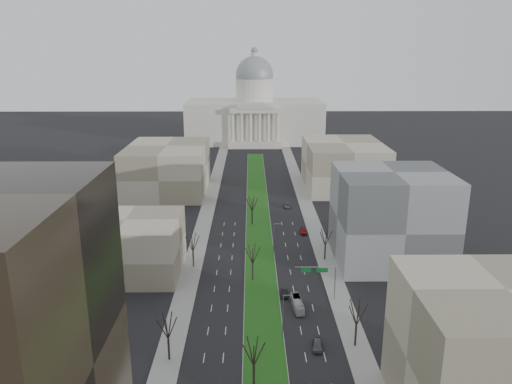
{
  "coord_description": "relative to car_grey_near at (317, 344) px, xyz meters",
  "views": [
    {
      "loc": [
        -2.41,
        -30.19,
        54.01
      ],
      "look_at": [
        -0.91,
        106.64,
        14.61
      ],
      "focal_mm": 35.0,
      "sensor_mm": 36.0,
      "label": 1
    }
  ],
  "objects": [
    {
      "name": "building_grey_right",
      "position": [
        24.01,
        40.69,
        11.2
      ],
      "size": [
        28.0,
        26.0,
        24.0
      ],
      "primitive_type": "cube",
      "color": "#595C5E",
      "rests_on": "ground"
    },
    {
      "name": "building_tan_right",
      "position": [
        23.01,
        -19.31,
        10.2
      ],
      "size": [
        26.0,
        24.0,
        22.0
      ],
      "primitive_type": "cube",
      "color": "gray",
      "rests_on": "ground"
    },
    {
      "name": "mast_arm_signs",
      "position": [
        3.5,
        18.72,
        5.3
      ],
      "size": [
        9.12,
        0.24,
        8.09
      ],
      "color": "gray",
      "rests_on": "ground"
    },
    {
      "name": "median",
      "position": [
        -9.99,
        67.68,
        -0.7
      ],
      "size": [
        8.0,
        222.03,
        0.2
      ],
      "color": "#999993",
      "rests_on": "ground"
    },
    {
      "name": "building_beige_left",
      "position": [
        -42.99,
        33.69,
        6.2
      ],
      "size": [
        26.0,
        22.0,
        14.0
      ],
      "primitive_type": "cube",
      "color": "gray",
      "rests_on": "ground"
    },
    {
      "name": "car_black",
      "position": [
        -4.79,
        20.88,
        -0.07
      ],
      "size": [
        1.76,
        4.54,
        1.47
      ],
      "primitive_type": "imported",
      "rotation": [
        0.0,
        0.0,
        -0.05
      ],
      "color": "black",
      "rests_on": "ground"
    },
    {
      "name": "sidewalk_right",
      "position": [
        7.51,
        43.69,
        -0.73
      ],
      "size": [
        5.0,
        330.0,
        0.15
      ],
      "primitive_type": "cube",
      "color": "gray",
      "rests_on": "ground"
    },
    {
      "name": "tree_median_a",
      "position": [
        -11.99,
        -11.31,
        6.19
      ],
      "size": [
        5.4,
        5.4,
        9.72
      ],
      "color": "black",
      "rests_on": "ground"
    },
    {
      "name": "box_van",
      "position": [
        -2.4,
        14.99,
        0.3
      ],
      "size": [
        2.47,
        8.04,
        2.21
      ],
      "primitive_type": "imported",
      "rotation": [
        0.0,
        0.0,
        0.08
      ],
      "color": "silver",
      "rests_on": "ground"
    },
    {
      "name": "tree_median_b",
      "position": [
        -11.99,
        28.69,
        6.19
      ],
      "size": [
        5.4,
        5.4,
        9.72
      ],
      "color": "black",
      "rests_on": "ground"
    },
    {
      "name": "streetlamp_median_c",
      "position": [
        -6.23,
        43.69,
        4.01
      ],
      "size": [
        1.9,
        0.2,
        9.16
      ],
      "color": "gray",
      "rests_on": "ground"
    },
    {
      "name": "car_red",
      "position": [
        3.51,
        60.48,
        -0.11
      ],
      "size": [
        2.07,
        4.85,
        1.39
      ],
      "primitive_type": "imported",
      "rotation": [
        0.0,
        0.0,
        -0.02
      ],
      "color": "maroon",
      "rests_on": "ground"
    },
    {
      "name": "streetlamp_median_b",
      "position": [
        -6.23,
        3.69,
        4.01
      ],
      "size": [
        1.9,
        0.2,
        9.16
      ],
      "color": "gray",
      "rests_on": "ground"
    },
    {
      "name": "car_grey_near",
      "position": [
        0.0,
        0.0,
        0.0
      ],
      "size": [
        2.36,
        4.88,
        1.61
      ],
      "primitive_type": "imported",
      "rotation": [
        0.0,
        0.0,
        -0.1
      ],
      "color": "#4E5056",
      "rests_on": "ground"
    },
    {
      "name": "tree_left_far",
      "position": [
        -27.19,
        36.69,
        6.04
      ],
      "size": [
        5.28,
        5.28,
        9.5
      ],
      "color": "black",
      "rests_on": "ground"
    },
    {
      "name": "sidewalk_left",
      "position": [
        -27.49,
        43.69,
        -0.73
      ],
      "size": [
        5.0,
        330.0,
        0.15
      ],
      "primitive_type": "cube",
      "color": "gray",
      "rests_on": "ground"
    },
    {
      "name": "tree_left_mid",
      "position": [
        -27.19,
        -3.31,
        6.19
      ],
      "size": [
        5.4,
        5.4,
        9.72
      ],
      "color": "black",
      "rests_on": "ground"
    },
    {
      "name": "tree_median_c",
      "position": [
        -11.99,
        68.69,
        6.19
      ],
      "size": [
        5.4,
        5.4,
        9.72
      ],
      "color": "black",
      "rests_on": "ground"
    },
    {
      "name": "capitol",
      "position": [
        -9.99,
        218.27,
        15.5
      ],
      "size": [
        80.0,
        46.0,
        55.0
      ],
      "color": "beige",
      "rests_on": "ground"
    },
    {
      "name": "tree_right_mid",
      "position": [
        7.21,
        0.69,
        6.35
      ],
      "size": [
        5.52,
        5.52,
        9.94
      ],
      "color": "black",
      "rests_on": "ground"
    },
    {
      "name": "building_far_right",
      "position": [
        25.01,
        113.69,
        8.2
      ],
      "size": [
        30.0,
        40.0,
        18.0
      ],
      "primitive_type": "cube",
      "color": "gray",
      "rests_on": "ground"
    },
    {
      "name": "building_far_left",
      "position": [
        -44.99,
        108.69,
        8.2
      ],
      "size": [
        30.0,
        40.0,
        18.0
      ],
      "primitive_type": "cube",
      "color": "gray",
      "rests_on": "ground"
    },
    {
      "name": "car_grey_far",
      "position": [
        0.45,
        86.34,
        -0.1
      ],
      "size": [
        2.33,
        5.05,
        1.4
      ],
      "primitive_type": "imported",
      "rotation": [
        0.0,
        0.0,
        -0.0
      ],
      "color": "#484C50",
      "rests_on": "ground"
    },
    {
      "name": "ground",
      "position": [
        -9.99,
        68.69,
        -0.8
      ],
      "size": [
        600.0,
        600.0,
        0.0
      ],
      "primitive_type": "plane",
      "color": "black",
      "rests_on": "ground"
    },
    {
      "name": "tree_right_far",
      "position": [
        7.21,
        40.69,
        5.73
      ],
      "size": [
        5.04,
        5.04,
        9.07
      ],
      "color": "black",
      "rests_on": "ground"
    }
  ]
}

